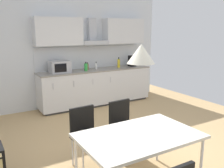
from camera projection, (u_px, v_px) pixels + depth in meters
ground_plane at (123, 150)px, 4.15m from camera, size 7.20×8.62×0.02m
wall_back at (60, 51)px, 6.29m from camera, size 5.76×0.10×2.87m
kitchen_counter at (96, 87)px, 6.61m from camera, size 3.05×0.65×0.94m
backsplash_tile at (91, 57)px, 6.69m from camera, size 3.03×0.02×0.58m
upper_wall_cabinets at (93, 32)px, 6.42m from camera, size 3.03×0.40×0.67m
microwave at (60, 67)px, 5.99m from camera, size 0.48×0.35×0.28m
coffee_maker at (132, 61)px, 7.07m from camera, size 0.18×0.19×0.30m
bottle_white at (96, 66)px, 6.52m from camera, size 0.06×0.06×0.19m
bottle_yellow at (119, 63)px, 6.81m from camera, size 0.07×0.07×0.28m
bottle_brown at (87, 67)px, 6.43m from camera, size 0.07×0.07×0.19m
bottle_green at (86, 67)px, 6.29m from camera, size 0.08×0.08×0.22m
dining_table at (139, 138)px, 3.01m from camera, size 1.44×0.93×0.72m
chair_far_left at (85, 131)px, 3.59m from camera, size 0.42×0.42×0.87m
chair_far_right at (123, 122)px, 3.91m from camera, size 0.43×0.43×0.87m
pendant_lamp at (141, 54)px, 2.80m from camera, size 0.32×0.32×0.22m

